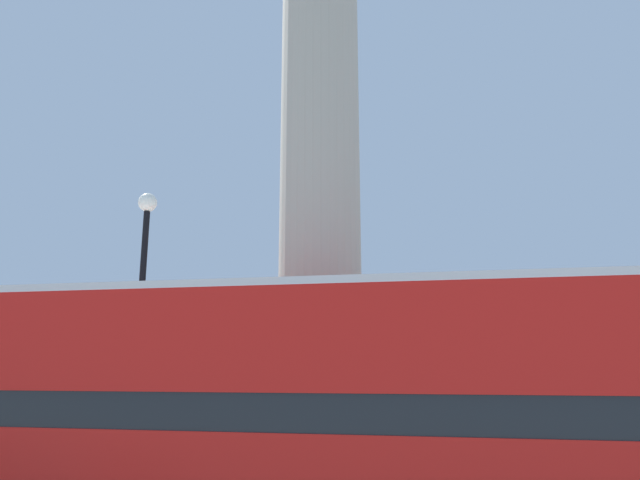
% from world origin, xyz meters
% --- Properties ---
extents(monument_column, '(5.14, 5.14, 21.44)m').
position_xyz_m(monument_column, '(0.00, 0.00, 8.38)').
color(monument_column, '#A39E8E').
rests_on(monument_column, ground_plane).
extents(bus_b, '(11.38, 2.93, 4.38)m').
position_xyz_m(bus_b, '(0.71, -4.82, 2.42)').
color(bus_b, red).
rests_on(bus_b, ground_plane).
extents(equestrian_statue, '(3.89, 3.18, 5.88)m').
position_xyz_m(equestrian_statue, '(-8.80, 4.72, 1.62)').
color(equestrian_statue, '#A39E8E').
rests_on(equestrian_statue, ground_plane).
extents(street_lamp, '(0.42, 0.42, 6.89)m').
position_xyz_m(street_lamp, '(-3.48, -2.70, 3.84)').
color(street_lamp, black).
rests_on(street_lamp, ground_plane).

